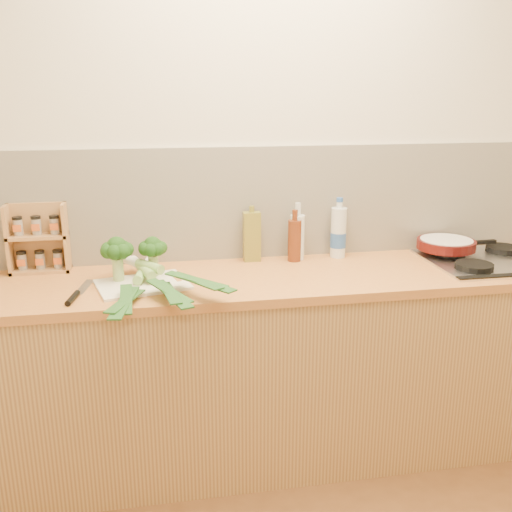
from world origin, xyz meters
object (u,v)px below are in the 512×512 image
at_px(chopping_board, 143,284).
at_px(skillet, 447,244).
at_px(gas_hob, 490,260).
at_px(chefs_knife, 76,295).
at_px(spice_rack, 39,242).

xyz_separation_m(chopping_board, skillet, (1.48, 0.19, 0.06)).
distance_m(gas_hob, chopping_board, 1.63).
relative_size(chefs_knife, skillet, 0.77).
bearing_deg(skillet, chefs_knife, -172.58).
relative_size(chopping_board, spice_rack, 1.18).
bearing_deg(gas_hob, chopping_board, -178.37).
relative_size(chopping_board, chefs_knife, 1.15).
bearing_deg(chopping_board, chefs_knife, -174.17).
bearing_deg(chopping_board, spice_rack, 132.78).
height_order(gas_hob, spice_rack, spice_rack).
bearing_deg(chopping_board, gas_hob, -12.64).
height_order(gas_hob, skillet, skillet).
distance_m(chopping_board, chefs_knife, 0.28).
height_order(chopping_board, skillet, skillet).
height_order(gas_hob, chefs_knife, gas_hob).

